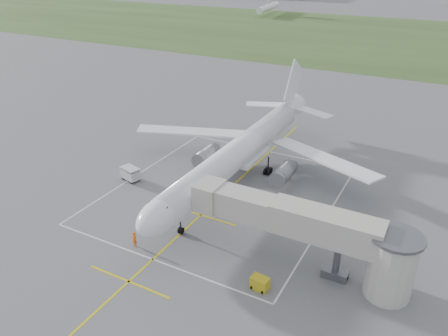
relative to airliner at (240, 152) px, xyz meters
The scene contains 10 objects.
ground 4.46m from the airliner, 90.00° to the right, with size 700.00×700.00×0.00m, color #5F5F62.
grass_strip 129.32m from the airliner, 90.00° to the left, with size 700.00×120.00×0.02m, color #34491F.
apron_markings 7.90m from the airliner, 90.00° to the right, with size 28.20×60.00×0.01m.
airliner is the anchor object (origin of this frame).
jet_bridge 21.22m from the airliner, 42.19° to the right, with size 23.40×5.00×7.20m.
gpu_unit 23.09m from the airliner, 58.32° to the right, with size 1.84×1.38×1.31m.
baggage_cart 16.04m from the airliner, 151.40° to the right, with size 3.17×2.36×1.97m.
ramp_worker_nose 20.33m from the airliner, 99.07° to the right, with size 0.67×0.44×1.84m, color #FF5108.
ramp_worker_wing 6.11m from the airliner, 162.75° to the right, with size 0.77×0.60×1.58m, color #E73607.
distant_aircraft 171.24m from the airliner, 84.70° to the left, with size 184.77×32.15×8.85m.
Camera 1 is at (24.64, -49.44, 29.73)m, focal length 35.00 mm.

